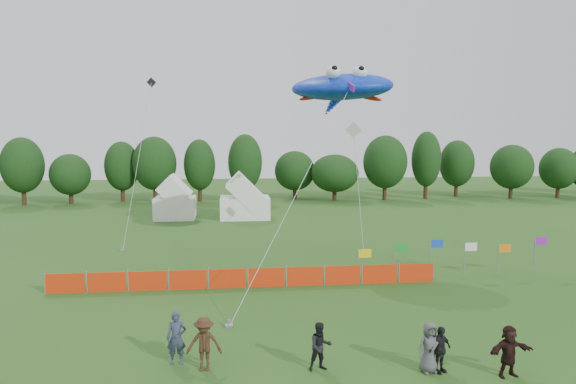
{
  "coord_description": "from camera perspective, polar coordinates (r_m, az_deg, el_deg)",
  "views": [
    {
      "loc": [
        -2.54,
        -17.25,
        7.67
      ],
      "look_at": [
        0.0,
        6.0,
        5.2
      ],
      "focal_mm": 32.0,
      "sensor_mm": 36.0,
      "label": 1
    }
  ],
  "objects": [
    {
      "name": "ground",
      "position": [
        19.05,
        2.06,
        -17.72
      ],
      "size": [
        160.0,
        160.0,
        0.0
      ],
      "primitive_type": "plane",
      "color": "#234C16",
      "rests_on": "ground"
    },
    {
      "name": "spectator_f",
      "position": [
        18.67,
        23.34,
        -15.94
      ],
      "size": [
        1.62,
        0.72,
        1.68
      ],
      "primitive_type": "imported",
      "rotation": [
        0.0,
        0.0,
        0.15
      ],
      "color": "black",
      "rests_on": "ground"
    },
    {
      "name": "stingray_kite",
      "position": [
        33.67,
        5.88,
        11.41
      ],
      "size": [
        11.35,
        20.85,
        12.05
      ],
      "color": "#103AEB",
      "rests_on": "ground"
    },
    {
      "name": "spectator_e",
      "position": [
        18.15,
        15.43,
        -16.3
      ],
      "size": [
        0.89,
        0.65,
        1.68
      ],
      "primitive_type": "imported",
      "rotation": [
        0.0,
        0.0,
        0.14
      ],
      "color": "#47484C",
      "rests_on": "ground"
    },
    {
      "name": "small_kite_dark",
      "position": [
        41.41,
        -16.07,
        4.93
      ],
      "size": [
        1.33,
        10.03,
        12.77
      ],
      "color": "black",
      "rests_on": "ground"
    },
    {
      "name": "barrier_fence",
      "position": [
        26.8,
        -4.59,
        -9.51
      ],
      "size": [
        19.9,
        0.06,
        1.0
      ],
      "color": "red",
      "rests_on": "ground"
    },
    {
      "name": "treeline",
      "position": [
        62.41,
        -2.42,
        2.82
      ],
      "size": [
        104.57,
        8.78,
        8.36
      ],
      "color": "#382314",
      "rests_on": "ground"
    },
    {
      "name": "spectator_b",
      "position": [
        17.73,
        3.63,
        -16.76
      ],
      "size": [
        0.88,
        0.73,
        1.62
      ],
      "primitive_type": "imported",
      "rotation": [
        0.0,
        0.0,
        0.17
      ],
      "color": "black",
      "rests_on": "ground"
    },
    {
      "name": "spectator_c",
      "position": [
        17.86,
        -9.3,
        -16.31
      ],
      "size": [
        1.23,
        0.77,
        1.81
      ],
      "primitive_type": "imported",
      "rotation": [
        0.0,
        0.0,
        -0.09
      ],
      "color": "#3A2417",
      "rests_on": "ground"
    },
    {
      "name": "tent_left",
      "position": [
        50.1,
        -12.43,
        -0.96
      ],
      "size": [
        3.81,
        3.81,
        3.36
      ],
      "color": "white",
      "rests_on": "ground"
    },
    {
      "name": "spectator_a",
      "position": [
        18.5,
        -12.29,
        -15.55
      ],
      "size": [
        0.68,
        0.46,
        1.82
      ],
      "primitive_type": "imported",
      "rotation": [
        0.0,
        0.0,
        -0.04
      ],
      "color": "#303550",
      "rests_on": "ground"
    },
    {
      "name": "tent_right",
      "position": [
        49.27,
        -4.82,
        -0.96
      ],
      "size": [
        4.75,
        3.8,
        3.35
      ],
      "color": "white",
      "rests_on": "ground"
    },
    {
      "name": "flag_row",
      "position": [
        29.28,
        17.71,
        -6.65
      ],
      "size": [
        10.73,
        0.46,
        2.24
      ],
      "color": "gray",
      "rests_on": "ground"
    },
    {
      "name": "spectator_d",
      "position": [
        18.26,
        16.54,
        -16.43
      ],
      "size": [
        0.98,
        0.69,
        1.54
      ],
      "primitive_type": "imported",
      "rotation": [
        0.0,
        0.0,
        0.39
      ],
      "color": "black",
      "rests_on": "ground"
    },
    {
      "name": "small_kite_white",
      "position": [
        36.4,
        7.59,
        3.31
      ],
      "size": [
        1.21,
        4.54,
        8.86
      ],
      "color": "white",
      "rests_on": "ground"
    }
  ]
}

